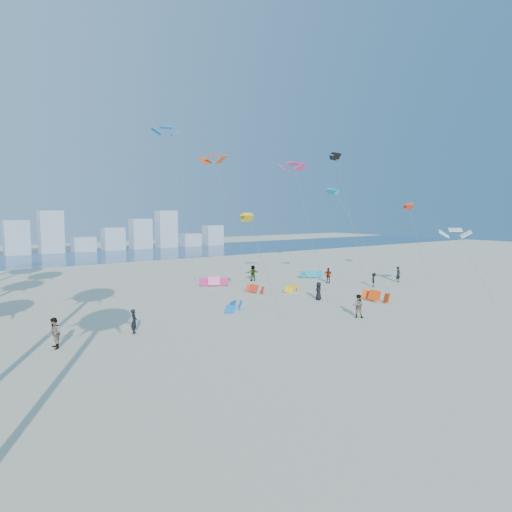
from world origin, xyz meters
TOP-DOWN VIEW (x-y plane):
  - ground at (0.00, 0.00)m, footprint 220.00×220.00m
  - ocean at (0.00, 72.00)m, footprint 220.00×220.00m
  - kitesurfer_near at (-8.72, 14.14)m, footprint 0.67×0.73m
  - kitesurfer_mid at (7.27, 8.29)m, footprint 1.07×1.13m
  - kitesurfers_far at (9.37, 20.33)m, footprint 39.88×15.99m
  - grounded_kites at (9.81, 20.75)m, footprint 21.48×19.13m
  - flying_kites at (12.62, 23.34)m, footprint 29.80×32.21m
  - distant_skyline at (-1.19, 82.00)m, footprint 85.00×3.00m

SIDE VIEW (x-z plane):
  - ground at x=0.00m, z-range 0.00..0.00m
  - ocean at x=0.00m, z-range 0.01..0.01m
  - grounded_kites at x=9.81m, z-range -0.05..0.97m
  - kitesurfer_near at x=-8.72m, z-range 0.00..1.68m
  - kitesurfers_far at x=9.37m, z-range -0.06..1.86m
  - kitesurfer_mid at x=7.27m, z-range 0.00..1.84m
  - distant_skyline at x=-1.19m, z-range -1.11..7.29m
  - flying_kites at x=12.62m, z-range 3.52..22.10m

